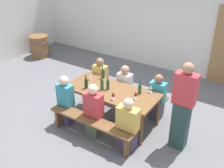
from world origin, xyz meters
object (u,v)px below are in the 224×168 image
object	(u,v)px
wine_glass_3	(151,87)
seated_guest_near_2	(128,126)
wine_glass_0	(113,94)
seated_guest_far_1	(125,88)
bench_far	(129,92)
standing_host	(182,109)
seated_guest_far_2	(157,98)
wine_barrel	(39,46)
bench_near	(91,124)
wine_bottle_0	(103,73)
tasting_table	(112,94)
wine_bottle_4	(108,84)
seated_guest_near_1	(94,111)
seated_guest_near_0	(66,101)
wine_glass_1	(136,94)
wine_bottle_1	(102,84)
wine_bottle_2	(86,83)
wine_bottle_3	(140,89)
seated_guest_far_0	(100,80)
wine_glass_2	(90,75)

from	to	relation	value
wine_glass_3	seated_guest_near_2	distance (m)	1.02
wine_glass_0	seated_guest_far_1	xyz separation A→B (m)	(-0.26, 0.89, -0.35)
bench_far	seated_guest_far_1	bearing A→B (deg)	-104.86
bench_far	standing_host	world-z (taller)	standing_host
seated_guest_far_2	wine_barrel	bearing A→B (deg)	-104.15
bench_near	wine_bottle_0	size ratio (longest dim) A/B	6.18
bench_far	wine_bottle_0	distance (m)	0.79
tasting_table	wine_bottle_4	distance (m)	0.22
wine_bottle_0	seated_guest_near_1	world-z (taller)	seated_guest_near_1
seated_guest_near_1	seated_guest_far_1	xyz separation A→B (m)	(0.01, 1.18, -0.02)
bench_far	seated_guest_near_2	world-z (taller)	seated_guest_near_2
seated_guest_near_0	standing_host	bearing A→B (deg)	-75.70
wine_glass_1	seated_guest_far_1	distance (m)	0.95
wine_glass_1	seated_guest_near_0	distance (m)	1.49
wine_bottle_4	seated_guest_far_1	xyz separation A→B (m)	(0.06, 0.59, -0.34)
bench_near	wine_glass_0	xyz separation A→B (m)	(0.22, 0.44, 0.52)
wine_bottle_1	wine_bottle_0	bearing A→B (deg)	122.89
wine_bottle_2	seated_guest_far_1	size ratio (longest dim) A/B	0.27
wine_bottle_0	wine_bottle_3	size ratio (longest dim) A/B	0.97
wine_bottle_4	wine_barrel	xyz separation A→B (m)	(-4.03, 1.82, -0.51)
wine_bottle_4	seated_guest_far_1	bearing A→B (deg)	83.97
wine_bottle_4	bench_far	bearing A→B (deg)	82.13
seated_guest_far_2	standing_host	xyz separation A→B (m)	(0.74, -0.60, 0.33)
seated_guest_far_0	wine_bottle_3	bearing A→B (deg)	72.90
wine_glass_0	bench_near	bearing A→B (deg)	-116.77
tasting_table	wine_glass_2	world-z (taller)	wine_glass_2
bench_far	seated_guest_near_1	distance (m)	1.34
wine_bottle_3	wine_glass_1	bearing A→B (deg)	-80.89
wine_bottle_1	wine_glass_0	world-z (taller)	wine_bottle_1
wine_bottle_4	seated_guest_far_0	size ratio (longest dim) A/B	0.27
bench_far	wine_bottle_3	bearing A→B (deg)	-44.96
wine_bottle_3	wine_barrel	world-z (taller)	wine_bottle_3
wine_glass_3	seated_guest_far_2	size ratio (longest dim) A/B	0.14
standing_host	seated_guest_near_0	bearing A→B (deg)	14.30
wine_bottle_4	standing_host	bearing A→B (deg)	-0.46
bench_far	seated_guest_near_2	bearing A→B (deg)	-61.34
wine_glass_3	seated_guest_far_0	bearing A→B (deg)	170.96
wine_glass_0	seated_guest_far_2	size ratio (longest dim) A/B	0.16
bench_far	wine_glass_2	world-z (taller)	wine_glass_2
bench_near	wine_glass_0	distance (m)	0.72
wine_bottle_2	wine_glass_3	size ratio (longest dim) A/B	1.89
wine_glass_2	seated_guest_near_1	xyz separation A→B (m)	(0.64, -0.74, -0.31)
wine_bottle_0	seated_guest_near_0	xyz separation A→B (m)	(-0.28, -0.97, -0.33)
bench_far	wine_glass_1	size ratio (longest dim) A/B	11.11
seated_guest_near_1	seated_guest_far_1	bearing A→B (deg)	-0.30
wine_glass_3	standing_host	world-z (taller)	standing_host
wine_bottle_0	seated_guest_far_2	distance (m)	1.33
wine_glass_2	seated_guest_far_0	bearing A→B (deg)	94.17
wine_bottle_3	seated_guest_far_2	xyz separation A→B (m)	(0.23, 0.39, -0.35)
seated_guest_far_0	seated_guest_near_2	bearing A→B (deg)	50.80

